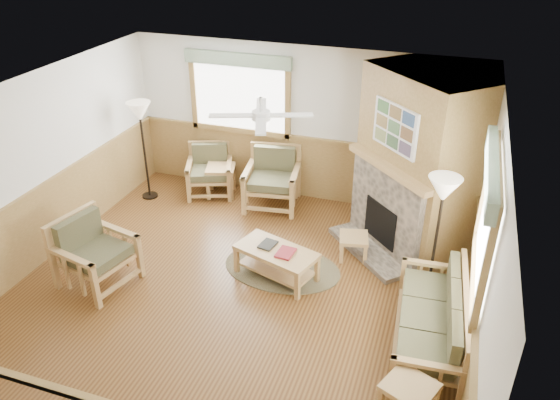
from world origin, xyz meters
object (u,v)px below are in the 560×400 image
(armchair_back_right, at_px, (272,179))
(end_table_chairs, at_px, (221,181))
(sofa, at_px, (429,318))
(armchair_left, at_px, (96,253))
(floor_lamp_right, at_px, (436,240))
(armchair_back_left, at_px, (210,171))
(coffee_table, at_px, (276,263))
(footstool, at_px, (353,246))
(floor_lamp_left, at_px, (144,151))

(armchair_back_right, xyz_separation_m, end_table_chairs, (-1.00, 0.08, -0.22))
(sofa, distance_m, armchair_left, 4.44)
(armchair_left, relative_size, floor_lamp_right, 0.55)
(armchair_left, bearing_deg, armchair_back_right, -15.51)
(armchair_back_left, xyz_separation_m, floor_lamp_right, (4.04, -1.78, 0.46))
(coffee_table, bearing_deg, footstool, 59.55)
(sofa, height_order, end_table_chairs, sofa)
(armchair_back_left, xyz_separation_m, end_table_chairs, (0.21, 0.00, -0.16))
(sofa, height_order, floor_lamp_right, floor_lamp_right)
(footstool, xyz_separation_m, floor_lamp_right, (1.15, -0.58, 0.72))
(sofa, xyz_separation_m, armchair_left, (-4.44, -0.17, 0.06))
(floor_lamp_left, bearing_deg, sofa, -24.10)
(end_table_chairs, bearing_deg, coffee_table, -49.12)
(coffee_table, relative_size, floor_lamp_left, 0.64)
(coffee_table, xyz_separation_m, footstool, (0.92, 0.84, -0.05))
(armchair_back_right, relative_size, floor_lamp_left, 0.56)
(armchair_back_right, relative_size, footstool, 2.41)
(armchair_left, distance_m, floor_lamp_right, 4.54)
(sofa, height_order, armchair_back_left, armchair_back_left)
(armchair_back_left, xyz_separation_m, armchair_back_right, (1.22, -0.08, 0.06))
(end_table_chairs, distance_m, floor_lamp_right, 4.27)
(footstool, height_order, floor_lamp_right, floor_lamp_right)
(sofa, xyz_separation_m, coffee_table, (-2.14, 0.74, -0.20))
(sofa, distance_m, end_table_chairs, 4.79)
(armchair_back_left, distance_m, armchair_left, 2.96)
(sofa, relative_size, armchair_back_right, 1.87)
(armchair_back_right, height_order, footstool, armchair_back_right)
(armchair_back_left, bearing_deg, armchair_left, -117.33)
(sofa, relative_size, floor_lamp_right, 1.04)
(sofa, height_order, floor_lamp_left, floor_lamp_left)
(sofa, xyz_separation_m, armchair_back_right, (-2.90, 2.69, 0.07))
(armchair_left, height_order, floor_lamp_right, floor_lamp_right)
(armchair_left, bearing_deg, footstool, -48.74)
(end_table_chairs, xyz_separation_m, floor_lamp_right, (3.83, -1.78, 0.62))
(footstool, bearing_deg, armchair_left, -151.47)
(end_table_chairs, xyz_separation_m, floor_lamp_left, (-1.20, -0.49, 0.62))
(footstool, bearing_deg, coffee_table, -137.85)
(coffee_table, distance_m, end_table_chairs, 2.68)
(armchair_left, relative_size, coffee_table, 0.86)
(footstool, bearing_deg, floor_lamp_right, -26.88)
(floor_lamp_left, relative_size, floor_lamp_right, 0.99)
(armchair_back_left, relative_size, floor_lamp_right, 0.49)
(coffee_table, relative_size, footstool, 2.73)
(end_table_chairs, relative_size, floor_lamp_right, 0.31)
(coffee_table, bearing_deg, armchair_back_left, 151.58)
(coffee_table, distance_m, floor_lamp_left, 3.40)
(armchair_left, xyz_separation_m, footstool, (3.22, 1.75, -0.31))
(armchair_back_right, xyz_separation_m, coffee_table, (0.75, -1.95, -0.27))
(armchair_back_left, xyz_separation_m, footstool, (2.89, -1.19, -0.26))
(armchair_left, relative_size, end_table_chairs, 1.77)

